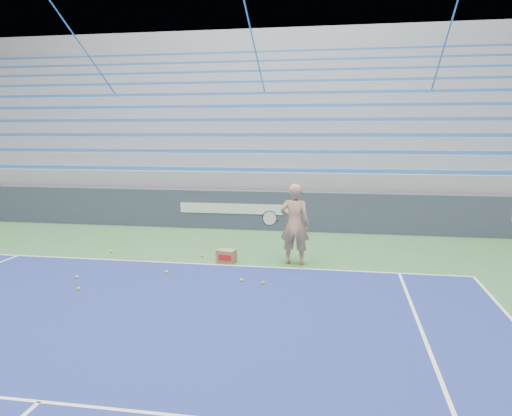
% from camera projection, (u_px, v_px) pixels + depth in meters
% --- Properties ---
extents(sponsor_barrier, '(30.00, 0.32, 1.10)m').
position_uv_depth(sponsor_barrier, '(236.00, 210.00, 14.23)').
color(sponsor_barrier, '#373E54').
rests_on(sponsor_barrier, ground).
extents(bleachers, '(31.00, 9.15, 7.30)m').
position_uv_depth(bleachers, '(267.00, 142.00, 19.53)').
color(bleachers, '#969A9F').
rests_on(bleachers, ground).
extents(tennis_player, '(0.93, 0.85, 1.69)m').
position_uv_depth(tennis_player, '(294.00, 224.00, 10.33)').
color(tennis_player, tan).
rests_on(tennis_player, ground).
extents(ball_box, '(0.42, 0.36, 0.28)m').
position_uv_depth(ball_box, '(226.00, 256.00, 10.53)').
color(ball_box, '#936C47').
rests_on(ball_box, ground).
extents(tennis_ball_0, '(0.07, 0.07, 0.07)m').
position_uv_depth(tennis_ball_0, '(263.00, 283.00, 9.01)').
color(tennis_ball_0, '#B8D92C').
rests_on(tennis_ball_0, ground).
extents(tennis_ball_1, '(0.07, 0.07, 0.07)m').
position_uv_depth(tennis_ball_1, '(241.00, 280.00, 9.19)').
color(tennis_ball_1, '#B8D92C').
rests_on(tennis_ball_1, ground).
extents(tennis_ball_2, '(0.07, 0.07, 0.07)m').
position_uv_depth(tennis_ball_2, '(112.00, 251.00, 11.41)').
color(tennis_ball_2, '#B8D92C').
rests_on(tennis_ball_2, ground).
extents(tennis_ball_3, '(0.07, 0.07, 0.07)m').
position_uv_depth(tennis_ball_3, '(167.00, 272.00, 9.71)').
color(tennis_ball_3, '#B8D92C').
rests_on(tennis_ball_3, ground).
extents(tennis_ball_4, '(0.07, 0.07, 0.07)m').
position_uv_depth(tennis_ball_4, '(77.00, 277.00, 9.39)').
color(tennis_ball_4, '#B8D92C').
rests_on(tennis_ball_4, ground).
extents(tennis_ball_5, '(0.07, 0.07, 0.07)m').
position_uv_depth(tennis_ball_5, '(202.00, 256.00, 11.02)').
color(tennis_ball_5, '#B8D92C').
rests_on(tennis_ball_5, ground).
extents(tennis_ball_6, '(0.07, 0.07, 0.07)m').
position_uv_depth(tennis_ball_6, '(79.00, 289.00, 8.67)').
color(tennis_ball_6, '#B8D92C').
rests_on(tennis_ball_6, ground).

